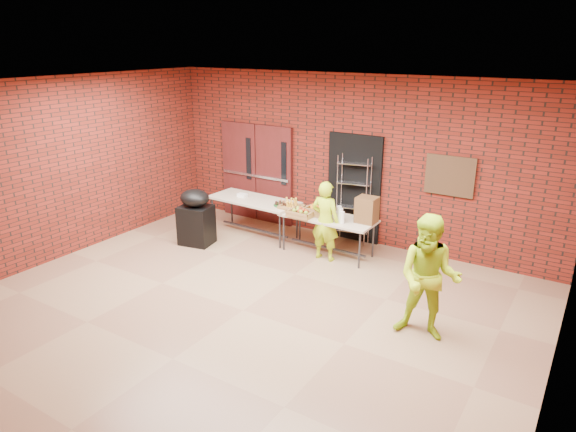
# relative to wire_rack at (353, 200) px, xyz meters

# --- Properties ---
(room) EXTENTS (8.08, 7.08, 3.28)m
(room) POSITION_rel_wire_rack_xyz_m (-0.16, -3.32, 0.74)
(room) COLOR #876248
(room) RESTS_ON ground
(double_doors) EXTENTS (1.78, 0.12, 2.10)m
(double_doors) POSITION_rel_wire_rack_xyz_m (-2.36, 0.12, 0.20)
(double_doors) COLOR #4E1616
(double_doors) RESTS_ON room
(dark_doorway) EXTENTS (1.10, 0.06, 2.10)m
(dark_doorway) POSITION_rel_wire_rack_xyz_m (-0.06, 0.14, 0.19)
(dark_doorway) COLOR black
(dark_doorway) RESTS_ON room
(bronze_plaque) EXTENTS (0.85, 0.04, 0.70)m
(bronze_plaque) POSITION_rel_wire_rack_xyz_m (1.74, 0.13, 0.69)
(bronze_plaque) COLOR #462D1C
(bronze_plaque) RESTS_ON room
(wire_rack) EXTENTS (0.66, 0.34, 1.72)m
(wire_rack) POSITION_rel_wire_rack_xyz_m (0.00, 0.00, 0.00)
(wire_rack) COLOR #B2B2B9
(wire_rack) RESTS_ON room
(table_left) EXTENTS (1.88, 0.85, 0.76)m
(table_left) POSITION_rel_wire_rack_xyz_m (-1.84, -0.72, -0.16)
(table_left) COLOR #C5B596
(table_left) RESTS_ON room
(table_right) EXTENTS (1.76, 0.76, 0.72)m
(table_right) POSITION_rel_wire_rack_xyz_m (-0.13, -0.77, -0.20)
(table_right) COLOR #C5B596
(table_right) RESTS_ON room
(basket_bananas) EXTENTS (0.43, 0.34, 0.13)m
(basket_bananas) POSITION_rel_wire_rack_xyz_m (-0.88, -0.82, -0.08)
(basket_bananas) COLOR olive
(basket_bananas) RESTS_ON table_right
(basket_oranges) EXTENTS (0.47, 0.37, 0.15)m
(basket_oranges) POSITION_rel_wire_rack_xyz_m (-0.36, -0.75, -0.08)
(basket_oranges) COLOR olive
(basket_oranges) RESTS_ON table_right
(basket_apples) EXTENTS (0.45, 0.35, 0.14)m
(basket_apples) POSITION_rel_wire_rack_xyz_m (-0.56, -1.00, -0.08)
(basket_apples) COLOR olive
(basket_apples) RESTS_ON table_right
(muffin_tray) EXTENTS (0.37, 0.37, 0.09)m
(muffin_tray) POSITION_rel_wire_rack_xyz_m (-1.12, -0.75, -0.05)
(muffin_tray) COLOR #154E1C
(muffin_tray) RESTS_ON table_left
(napkin_box) EXTENTS (0.19, 0.13, 0.06)m
(napkin_box) POSITION_rel_wire_rack_xyz_m (-2.13, -0.71, -0.06)
(napkin_box) COLOR white
(napkin_box) RESTS_ON table_left
(coffee_dispenser) EXTENTS (0.35, 0.31, 0.46)m
(coffee_dispenser) POSITION_rel_wire_rack_xyz_m (0.57, -0.66, 0.09)
(coffee_dispenser) COLOR brown
(coffee_dispenser) RESTS_ON table_right
(cup_stack_front) EXTENTS (0.09, 0.09, 0.26)m
(cup_stack_front) POSITION_rel_wire_rack_xyz_m (0.19, -0.92, -0.01)
(cup_stack_front) COLOR white
(cup_stack_front) RESTS_ON table_right
(cup_stack_mid) EXTENTS (0.07, 0.07, 0.21)m
(cup_stack_mid) POSITION_rel_wire_rack_xyz_m (0.24, -0.95, -0.03)
(cup_stack_mid) COLOR white
(cup_stack_mid) RESTS_ON table_right
(cup_stack_back) EXTENTS (0.09, 0.09, 0.26)m
(cup_stack_back) POSITION_rel_wire_rack_xyz_m (0.11, -0.81, -0.01)
(cup_stack_back) COLOR white
(cup_stack_back) RESTS_ON table_right
(covered_grill) EXTENTS (0.68, 0.60, 1.09)m
(covered_grill) POSITION_rel_wire_rack_xyz_m (-2.51, -1.70, -0.31)
(covered_grill) COLOR black
(covered_grill) RESTS_ON room
(volunteer_woman) EXTENTS (0.54, 0.36, 1.45)m
(volunteer_woman) POSITION_rel_wire_rack_xyz_m (-0.05, -1.02, -0.13)
(volunteer_woman) COLOR #ACD717
(volunteer_woman) RESTS_ON room
(volunteer_man) EXTENTS (0.90, 0.75, 1.70)m
(volunteer_man) POSITION_rel_wire_rack_xyz_m (2.30, -2.56, -0.01)
(volunteer_man) COLOR #ACD717
(volunteer_man) RESTS_ON room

